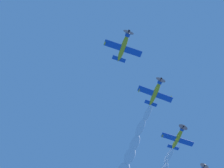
# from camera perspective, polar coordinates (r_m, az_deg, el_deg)

# --- Properties ---
(airplane_lead) EXTENTS (8.14, 9.15, 2.66)m
(airplane_lead) POSITION_cam_1_polar(r_m,az_deg,el_deg) (80.90, 1.90, 6.21)
(airplane_lead) COLOR gold
(airplane_left_wingman) EXTENTS (8.15, 9.08, 2.84)m
(airplane_left_wingman) POSITION_cam_1_polar(r_m,az_deg,el_deg) (87.77, 7.16, -1.31)
(airplane_left_wingman) COLOR gold
(airplane_right_wingman) EXTENTS (8.14, 9.15, 2.68)m
(airplane_right_wingman) POSITION_cam_1_polar(r_m,az_deg,el_deg) (96.26, 10.75, -8.62)
(airplane_right_wingman) COLOR gold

